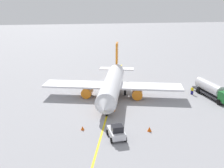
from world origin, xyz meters
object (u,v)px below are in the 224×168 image
object	(u,v)px
airplane	(112,85)
safety_cone_nose	(149,129)
safety_cone_wingtip	(83,128)
fuel_tanker	(212,89)
pushback_tug	(116,132)
refueling_worker	(192,91)

from	to	relation	value
airplane	safety_cone_nose	bearing A→B (deg)	9.49
airplane	safety_cone_wingtip	xyz separation A→B (m)	(14.05, -7.31, -2.35)
fuel_tanker	pushback_tug	size ratio (longest dim) A/B	3.07
airplane	safety_cone_nose	xyz separation A→B (m)	(16.38, 2.74, -2.29)
pushback_tug	safety_cone_wingtip	distance (m)	5.91
safety_cone_wingtip	airplane	bearing A→B (deg)	152.50
fuel_tanker	pushback_tug	xyz separation A→B (m)	(13.65, -23.00, -0.73)
fuel_tanker	pushback_tug	bearing A→B (deg)	-59.32
airplane	safety_cone_nose	size ratio (longest dim) A/B	39.01
refueling_worker	fuel_tanker	bearing A→B (deg)	50.91
pushback_tug	refueling_worker	size ratio (longest dim) A/B	2.17
safety_cone_nose	safety_cone_wingtip	world-z (taller)	safety_cone_nose
airplane	refueling_worker	xyz separation A→B (m)	(1.44, 17.15, -1.84)
airplane	pushback_tug	bearing A→B (deg)	-8.66
refueling_worker	safety_cone_wingtip	bearing A→B (deg)	-62.74
fuel_tanker	safety_cone_wingtip	world-z (taller)	fuel_tanker
airplane	fuel_tanker	bearing A→B (deg)	78.83
airplane	safety_cone_nose	distance (m)	16.76
airplane	pushback_tug	world-z (taller)	airplane
pushback_tug	safety_cone_wingtip	bearing A→B (deg)	-127.96
safety_cone_wingtip	safety_cone_nose	bearing A→B (deg)	76.94
fuel_tanker	pushback_tug	world-z (taller)	fuel_tanker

